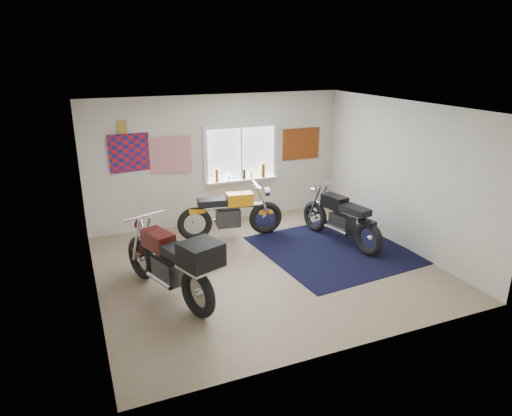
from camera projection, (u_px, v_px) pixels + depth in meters
name	position (u px, v px, depth m)	size (l,w,h in m)	color
ground	(265.00, 266.00, 7.85)	(5.50, 5.50, 0.00)	#9E896B
room_shell	(266.00, 174.00, 7.32)	(5.50, 5.50, 5.50)	white
navy_rug	(333.00, 249.00, 8.52)	(2.50, 2.60, 0.01)	black
window_assembly	(241.00, 157.00, 9.75)	(1.66, 0.17, 1.26)	white
oil_bottles	(245.00, 173.00, 9.82)	(1.14, 0.09, 0.30)	#993B16
flag_display	(122.00, 127.00, 8.63)	(1.60, 0.10, 1.17)	red
triumph_poster	(301.00, 144.00, 10.22)	(0.90, 0.03, 0.70)	#A54C14
yellow_triumph	(230.00, 215.00, 8.98)	(2.11, 0.63, 1.06)	black
black_chrome_bike	(341.00, 220.00, 8.70)	(0.71, 2.06, 1.07)	black
maroon_tourer	(173.00, 263.00, 6.61)	(1.15, 2.22, 1.15)	black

